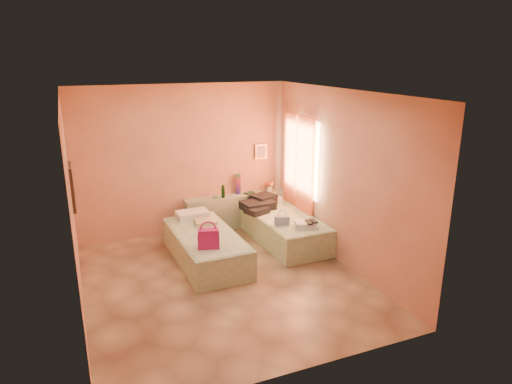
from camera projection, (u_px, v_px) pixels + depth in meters
ground at (224, 281)px, 6.90m from camera, size 4.50×4.50×0.00m
room_walls at (223, 157)px, 6.96m from camera, size 4.02×4.51×2.81m
headboard_ledge at (236, 211)px, 9.02m from camera, size 2.05×0.30×0.65m
bed_left at (206, 247)px, 7.50m from camera, size 0.95×2.02×0.50m
bed_right at (283, 228)px, 8.31m from camera, size 0.95×2.02×0.50m
water_bottle at (223, 192)px, 8.74m from camera, size 0.09×0.09×0.24m
rainbow_box at (238, 184)px, 8.97m from camera, size 0.12×0.12×0.40m
small_dish at (216, 197)px, 8.73m from camera, size 0.14×0.14×0.03m
green_book at (249, 193)px, 9.02m from camera, size 0.23×0.20×0.03m
flower_vase at (270, 185)px, 9.15m from camera, size 0.22×0.22×0.24m
magenta_handbag at (208, 238)px, 6.82m from camera, size 0.36×0.26×0.30m
khaki_garment at (206, 222)px, 7.84m from camera, size 0.39×0.33×0.06m
clothes_pile at (260, 204)px, 8.58m from camera, size 0.78×0.78×0.19m
blue_handbag at (282, 221)px, 7.76m from camera, size 0.26×0.14×0.16m
towel_stack at (307, 225)px, 7.66m from camera, size 0.42×0.39×0.10m
sandal_pair at (312, 222)px, 7.62m from camera, size 0.21×0.26×0.02m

